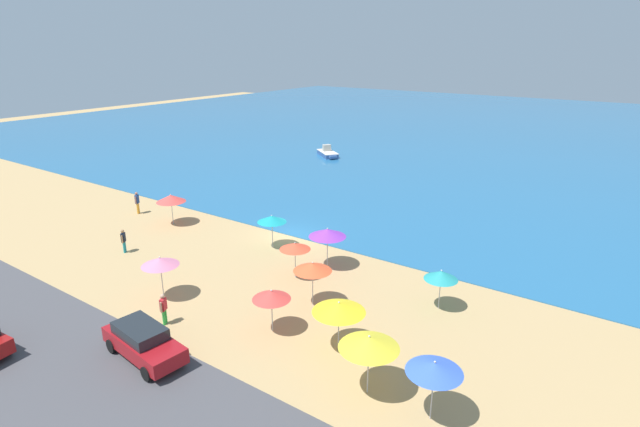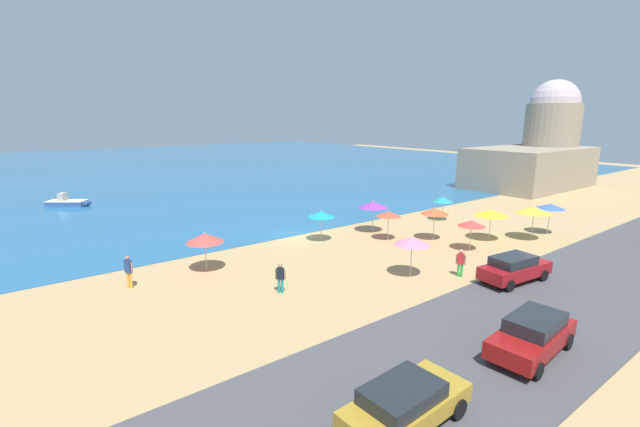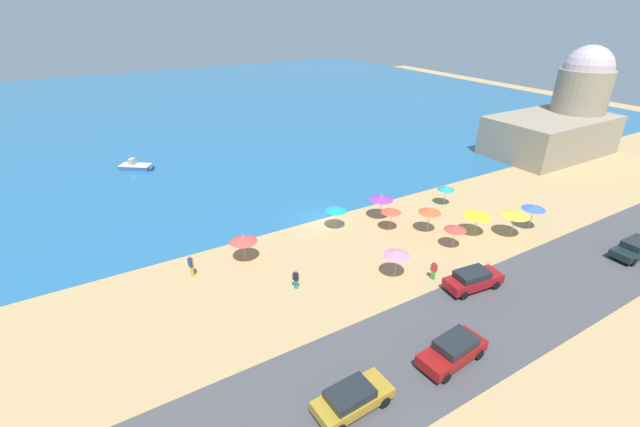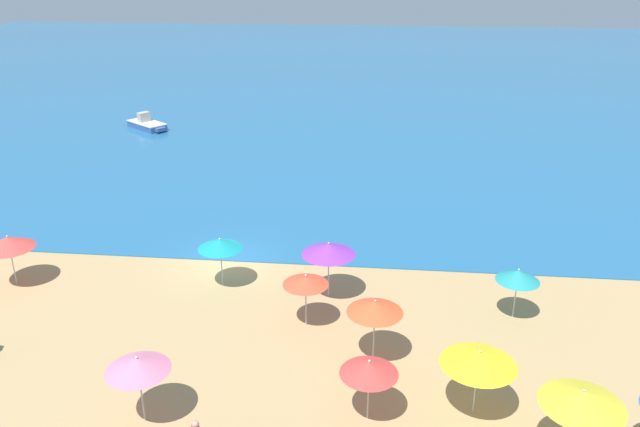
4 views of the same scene
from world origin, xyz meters
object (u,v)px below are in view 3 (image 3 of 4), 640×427
Objects in this scene: beach_umbrella_1 at (336,209)px; parked_car_4 at (352,398)px; beach_umbrella_6 at (430,210)px; bather_1 at (191,265)px; parked_car_1 at (635,248)px; beach_umbrella_3 at (446,188)px; harbor_fortress at (564,118)px; beach_umbrella_10 at (455,228)px; beach_umbrella_0 at (534,207)px; beach_umbrella_7 at (516,213)px; beach_umbrella_9 at (391,211)px; beach_umbrella_4 at (397,253)px; bather_2 at (434,269)px; beach_umbrella_5 at (381,197)px; bather_0 at (296,278)px; skiff_nearshore at (136,166)px; parked_car_3 at (473,279)px; beach_umbrella_8 at (478,214)px; parked_car_0 at (453,350)px; beach_umbrella_2 at (243,239)px.

parked_car_4 is (-9.87, -16.88, -1.25)m from beach_umbrella_1.
beach_umbrella_6 is 20.80m from bather_1.
bather_1 is 35.67m from parked_car_1.
beach_umbrella_3 is 0.13× the size of harbor_fortress.
beach_umbrella_0 is at bearing -8.03° from beach_umbrella_10.
beach_umbrella_7 is 10.73m from beach_umbrella_9.
beach_umbrella_4 is 1.34× the size of bather_1.
beach_umbrella_10 is at bearing -49.98° from beach_umbrella_1.
bather_1 is 0.41× the size of parked_car_1.
bather_2 is (15.51, -9.74, -0.11)m from bather_1.
beach_umbrella_5 is 1.60× the size of bather_0.
beach_umbrella_7 reaches higher than beach_umbrella_3.
beach_umbrella_5 is 1.57× the size of bather_2.
parked_car_1 is (6.03, -15.20, -1.11)m from beach_umbrella_3.
beach_umbrella_1 is 4.96m from beach_umbrella_9.
skiff_nearshore is 57.02m from harbor_fortress.
beach_umbrella_0 is at bearing -31.04° from beach_umbrella_1.
harbor_fortress is at bearing 24.74° from parked_car_3.
beach_umbrella_8 is (10.08, -7.39, 0.05)m from beach_umbrella_1.
beach_umbrella_1 is 1.03× the size of beach_umbrella_9.
beach_umbrella_10 is at bearing -130.70° from beach_umbrella_3.
bather_1 is at bearing 147.86° from bather_2.
beach_umbrella_5 is at bearing 84.22° from parked_car_3.
beach_umbrella_1 reaches higher than beach_umbrella_10.
beach_umbrella_4 is at bearing -92.02° from beach_umbrella_1.
beach_umbrella_3 is 25.98m from bather_1.
bather_0 is 0.39× the size of skiff_nearshore.
beach_umbrella_6 is 3.40m from beach_umbrella_9.
beach_umbrella_5 is 0.15× the size of harbor_fortress.
beach_umbrella_7 reaches higher than beach_umbrella_5.
beach_umbrella_7 reaches higher than parked_car_4.
beach_umbrella_4 reaches higher than bather_0.
beach_umbrella_5 is 12.56m from parked_car_3.
beach_umbrella_9 reaches higher than beach_umbrella_3.
bather_2 is 39.43m from skiff_nearshore.
parked_car_1 is at bearing -66.90° from beach_umbrella_0.
beach_umbrella_7 is 17.62m from parked_car_0.
beach_umbrella_2 is at bearing 138.12° from beach_umbrella_4.
skiff_nearshore is at bearing 116.73° from beach_umbrella_1.
parked_car_1 is 0.99× the size of parked_car_3.
beach_umbrella_5 is 0.57× the size of parked_car_3.
harbor_fortress reaches higher than beach_umbrella_0.
beach_umbrella_0 is at bearing 23.51° from parked_car_0.
beach_umbrella_6 is 16.58m from parked_car_1.
beach_umbrella_5 is at bearing 65.00° from parked_car_0.
beach_umbrella_5 is 18.38m from bather_1.
parked_car_1 reaches higher than skiff_nearshore.
parked_car_4 is (-28.30, -0.31, -0.00)m from parked_car_1.
beach_umbrella_2 is at bearing 155.75° from beach_umbrella_10.
skiff_nearshore is (-17.84, 26.39, -1.85)m from beach_umbrella_5.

